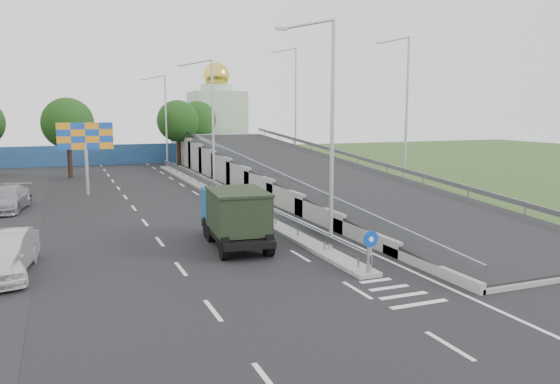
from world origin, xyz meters
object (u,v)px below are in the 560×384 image
parked_car_b (2,254)px  parked_car_d (7,199)px  dump_truck (234,214)px  lamp_post_mid (210,118)px  sign_bollard (370,252)px  lamp_post_near (328,124)px  church (217,118)px  billboard (85,140)px  lamp_post_far (164,116)px

parked_car_b → parked_car_d: (-1.03, 15.25, -0.06)m
dump_truck → parked_car_b: (-9.85, -1.30, -0.68)m
lamp_post_mid → parked_car_b: (-13.21, -18.20, -4.95)m
sign_bollard → lamp_post_near: 6.12m
sign_bollard → church: bearing=80.2°
sign_bollard → dump_truck: size_ratio=0.26×
lamp_post_mid → parked_car_d: (-14.24, -2.95, -5.02)m
lamp_post_near → lamp_post_mid: bearing=90.0°
sign_bollard → dump_truck: 7.66m
billboard → lamp_post_mid: bearing=-12.4°
sign_bollard → church: size_ratio=0.12×
sign_bollard → lamp_post_near: lamp_post_near is taller
sign_bollard → lamp_post_near: bearing=88.4°
lamp_post_mid → billboard: size_ratio=1.83×
lamp_post_mid → church: size_ratio=0.73×
lamp_post_mid → dump_truck: size_ratio=1.56×
dump_truck → parked_car_b: size_ratio=1.24×
billboard → parked_car_d: (-5.13, -4.95, -3.39)m
parked_car_b → billboard: bearing=87.4°
lamp_post_far → dump_truck: (-3.36, -36.90, -4.27)m
lamp_post_far → parked_car_d: 27.47m
lamp_post_mid → church: (9.89, 34.00, -0.50)m
lamp_post_near → billboard: (-9.11, 22.00, -1.62)m
lamp_post_near → parked_car_d: (-14.24, 17.05, -5.02)m
lamp_post_near → billboard: bearing=112.5°
dump_truck → parked_car_d: bearing=133.1°
church → billboard: 37.23m
lamp_post_far → parked_car_b: lamp_post_far is taller
lamp_post_far → sign_bollard: bearing=-90.1°
lamp_post_near → parked_car_d: bearing=129.9°
lamp_post_far → parked_car_d: lamp_post_far is taller
dump_truck → parked_car_b: dump_truck is taller
lamp_post_near → lamp_post_mid: 20.00m
sign_bollard → dump_truck: (-3.25, 6.92, 0.50)m
sign_bollard → lamp_post_far: (0.11, 43.83, 4.77)m
billboard → dump_truck: billboard is taller
sign_bollard → dump_truck: dump_truck is taller
billboard → parked_car_d: bearing=-136.0°
lamp_post_far → billboard: 20.24m
lamp_post_mid → parked_car_b: 23.03m
billboard → sign_bollard: bearing=-70.8°
lamp_post_near → church: (9.89, 54.00, -0.50)m
lamp_post_mid → dump_truck: (-3.36, -16.90, -4.27)m
lamp_post_mid → church: 35.41m
parked_car_b → lamp_post_near: bearing=1.1°
lamp_post_mid → dump_truck: 17.76m
lamp_post_near → sign_bollard: bearing=-91.6°
lamp_post_near → lamp_post_mid: same height
church → parked_car_d: bearing=-123.1°
lamp_post_mid → parked_car_b: size_ratio=1.94×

